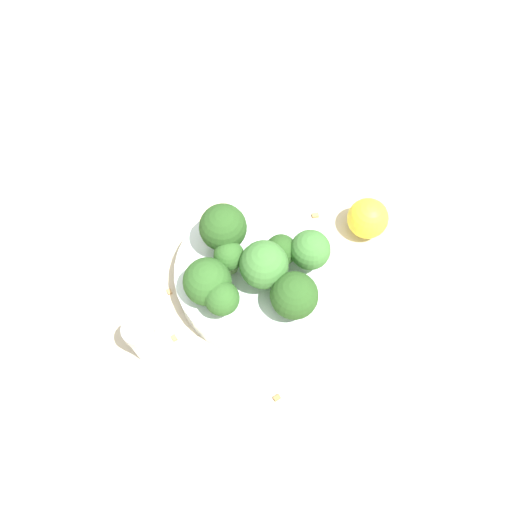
{
  "coord_description": "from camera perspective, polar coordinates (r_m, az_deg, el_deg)",
  "views": [
    {
      "loc": [
        -0.24,
        -0.11,
        0.59
      ],
      "look_at": [
        0.0,
        0.0,
        0.07
      ],
      "focal_mm": 35.0,
      "sensor_mm": 36.0,
      "label": 1
    }
  ],
  "objects": [
    {
      "name": "broccoli_floret_5",
      "position": [
        0.59,
        -3.79,
        3.22
      ],
      "size": [
        0.06,
        0.06,
        0.07
      ],
      "color": "#7A9E5B",
      "rests_on": "bowl"
    },
    {
      "name": "almond_crumb_2",
      "position": [
        0.64,
        -9.9,
        -3.98
      ],
      "size": [
        0.01,
        0.01,
        0.01
      ],
      "primitive_type": "cube",
      "rotation": [
        0.0,
        0.0,
        0.9
      ],
      "color": "#AD7F4C",
      "rests_on": "ground_plane"
    },
    {
      "name": "lemon_wedge",
      "position": [
        0.67,
        12.65,
        4.22
      ],
      "size": [
        0.05,
        0.05,
        0.05
      ],
      "primitive_type": "sphere",
      "color": "yellow",
      "rests_on": "ground_plane"
    },
    {
      "name": "broccoli_floret_7",
      "position": [
        0.59,
        2.87,
        0.62
      ],
      "size": [
        0.04,
        0.04,
        0.04
      ],
      "color": "#7A9E5B",
      "rests_on": "bowl"
    },
    {
      "name": "broccoli_floret_6",
      "position": [
        0.57,
        -5.58,
        -2.95
      ],
      "size": [
        0.06,
        0.06,
        0.06
      ],
      "color": "#84AD66",
      "rests_on": "bowl"
    },
    {
      "name": "bowl",
      "position": [
        0.62,
        0.0,
        -2.2
      ],
      "size": [
        0.2,
        0.2,
        0.04
      ],
      "primitive_type": "cylinder",
      "color": "silver",
      "rests_on": "ground_plane"
    },
    {
      "name": "ground_plane",
      "position": [
        0.64,
        0.0,
        -2.87
      ],
      "size": [
        3.0,
        3.0,
        0.0
      ],
      "primitive_type": "plane",
      "color": "beige"
    },
    {
      "name": "broccoli_floret_1",
      "position": [
        0.59,
        6.21,
        0.65
      ],
      "size": [
        0.05,
        0.05,
        0.06
      ],
      "color": "#7A9E5B",
      "rests_on": "bowl"
    },
    {
      "name": "almond_crumb_0",
      "position": [
        0.59,
        2.41,
        -15.84
      ],
      "size": [
        0.01,
        0.01,
        0.01
      ],
      "primitive_type": "cube",
      "rotation": [
        0.0,
        0.0,
        2.56
      ],
      "color": "olive",
      "rests_on": "ground_plane"
    },
    {
      "name": "almond_crumb_1",
      "position": [
        0.62,
        -9.34,
        -9.17
      ],
      "size": [
        0.01,
        0.01,
        0.01
      ],
      "primitive_type": "cube",
      "rotation": [
        0.0,
        0.0,
        1.03
      ],
      "color": "#AD7F4C",
      "rests_on": "ground_plane"
    },
    {
      "name": "broccoli_floret_4",
      "position": [
        0.56,
        -3.9,
        -4.94
      ],
      "size": [
        0.04,
        0.04,
        0.05
      ],
      "color": "#84AD66",
      "rests_on": "bowl"
    },
    {
      "name": "almond_crumb_3",
      "position": [
        0.69,
        6.82,
        4.72
      ],
      "size": [
        0.01,
        0.01,
        0.01
      ],
      "primitive_type": "cube",
      "rotation": [
        0.0,
        0.0,
        2.21
      ],
      "color": "#AD7F4C",
      "rests_on": "ground_plane"
    },
    {
      "name": "broccoli_floret_3",
      "position": [
        0.56,
        4.37,
        -4.53
      ],
      "size": [
        0.06,
        0.06,
        0.06
      ],
      "color": "#7A9E5B",
      "rests_on": "bowl"
    },
    {
      "name": "broccoli_floret_2",
      "position": [
        0.58,
        -3.1,
        -0.07
      ],
      "size": [
        0.04,
        0.04,
        0.05
      ],
      "color": "#7A9E5B",
      "rests_on": "bowl"
    },
    {
      "name": "broccoli_floret_0",
      "position": [
        0.57,
        0.9,
        -1.05
      ],
      "size": [
        0.06,
        0.06,
        0.07
      ],
      "color": "#8EB770",
      "rests_on": "bowl"
    },
    {
      "name": "pepper_shaker",
      "position": [
        0.59,
        -12.72,
        -9.29
      ],
      "size": [
        0.03,
        0.03,
        0.08
      ],
      "color": "silver",
      "rests_on": "ground_plane"
    }
  ]
}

